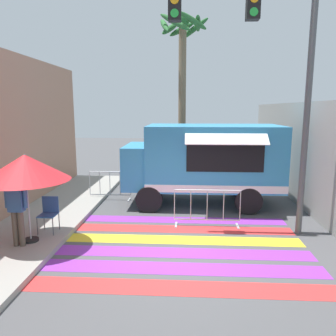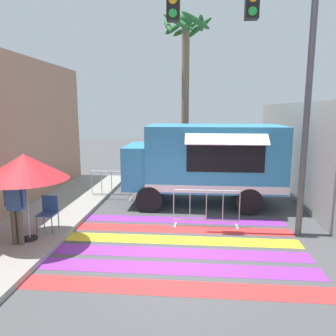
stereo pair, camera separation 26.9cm
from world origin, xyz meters
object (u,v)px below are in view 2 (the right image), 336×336
barricade_side (112,186)px  traffic_signal_pole (256,44)px  food_truck (202,159)px  palm_tree (185,64)px  folding_chair (49,210)px  vendor_person (15,202)px  barricade_front (206,209)px  patio_umbrella (24,167)px

barricade_side → traffic_signal_pole: bearing=-33.3°
food_truck → palm_tree: size_ratio=0.72×
food_truck → folding_chair: 5.27m
folding_chair → vendor_person: vendor_person is taller
vendor_person → barricade_front: size_ratio=0.95×
vendor_person → palm_tree: palm_tree is taller
patio_umbrella → barricade_side: size_ratio=1.40×
traffic_signal_pole → palm_tree: 6.62m
barricade_side → palm_tree: (2.55, 3.39, 4.69)m
barricade_front → vendor_person: bearing=-156.9°
barricade_side → patio_umbrella: bearing=-103.0°
vendor_person → barricade_side: (1.10, 4.46, -0.64)m
traffic_signal_pole → folding_chair: traffic_signal_pole is taller
vendor_person → palm_tree: (3.65, 7.85, 4.05)m
traffic_signal_pole → barricade_side: 6.89m
barricade_front → traffic_signal_pole: bearing=-19.7°
folding_chair → vendor_person: size_ratio=0.51×
food_truck → traffic_signal_pole: size_ratio=0.78×
traffic_signal_pole → barricade_front: (-1.10, 0.39, -4.33)m
food_truck → patio_umbrella: bearing=-137.4°
traffic_signal_pole → folding_chair: 6.72m
barricade_front → palm_tree: palm_tree is taller
food_truck → patio_umbrella: size_ratio=2.47×
palm_tree → traffic_signal_pole: bearing=-73.1°
barricade_front → barricade_side: size_ratio=1.23×
vendor_person → patio_umbrella: bearing=54.1°
folding_chair → barricade_side: (0.77, 3.50, -0.17)m
vendor_person → barricade_front: bearing=14.2°
food_truck → patio_umbrella: food_truck is taller
patio_umbrella → barricade_front: bearing=20.7°
traffic_signal_pole → barricade_front: size_ratio=3.63×
traffic_signal_pole → food_truck: bearing=114.0°
patio_umbrella → palm_tree: size_ratio=0.29×
palm_tree → patio_umbrella: bearing=-114.9°
patio_umbrella → vendor_person: size_ratio=1.19×
folding_chair → barricade_side: 3.59m
food_truck → barricade_side: 3.48m
traffic_signal_pole → palm_tree: palm_tree is taller
traffic_signal_pole → folding_chair: size_ratio=7.45×
barricade_front → palm_tree: 7.60m
traffic_signal_pole → vendor_person: (-5.58, -1.52, -3.70)m
traffic_signal_pole → patio_umbrella: (-5.44, -1.25, -2.91)m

